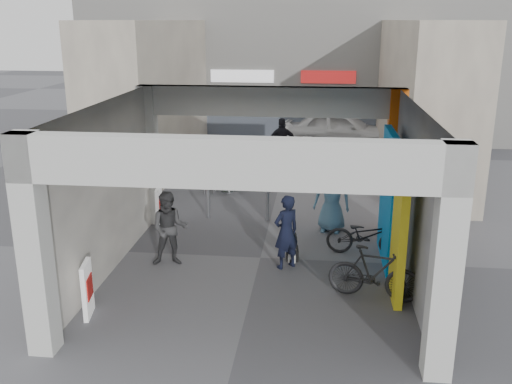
# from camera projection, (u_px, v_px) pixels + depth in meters

# --- Properties ---
(ground) EXTENTS (90.00, 90.00, 0.00)m
(ground) POSITION_uv_depth(u_px,v_px,m) (260.00, 258.00, 12.52)
(ground) COLOR #5C5C61
(ground) RESTS_ON ground
(arcade_canopy) EXTENTS (6.40, 6.45, 6.40)m
(arcade_canopy) POSITION_uv_depth(u_px,v_px,m) (284.00, 166.00, 11.02)
(arcade_canopy) COLOR #BBBCB7
(arcade_canopy) RESTS_ON ground
(far_building) EXTENTS (18.00, 4.08, 8.00)m
(far_building) POSITION_uv_depth(u_px,v_px,m) (294.00, 44.00, 24.67)
(far_building) COLOR silver
(far_building) RESTS_ON ground
(plaza_bldg_left) EXTENTS (2.00, 9.00, 5.00)m
(plaza_bldg_left) POSITION_uv_depth(u_px,v_px,m) (152.00, 97.00, 19.41)
(plaza_bldg_left) COLOR #C0B59F
(plaza_bldg_left) RESTS_ON ground
(plaza_bldg_right) EXTENTS (2.00, 9.00, 5.00)m
(plaza_bldg_right) POSITION_uv_depth(u_px,v_px,m) (422.00, 101.00, 18.45)
(plaza_bldg_right) COLOR #C0B59F
(plaza_bldg_right) RESTS_ON ground
(bollard_left) EXTENTS (0.09, 0.09, 0.83)m
(bollard_left) POSITION_uv_depth(u_px,v_px,m) (208.00, 202.00, 14.99)
(bollard_left) COLOR #95979E
(bollard_left) RESTS_ON ground
(bollard_center) EXTENTS (0.09, 0.09, 0.84)m
(bollard_center) POSITION_uv_depth(u_px,v_px,m) (268.00, 205.00, 14.74)
(bollard_center) COLOR #95979E
(bollard_center) RESTS_ON ground
(bollard_right) EXTENTS (0.09, 0.09, 0.96)m
(bollard_right) POSITION_uv_depth(u_px,v_px,m) (336.00, 205.00, 14.56)
(bollard_right) COLOR #95979E
(bollard_right) RESTS_ON ground
(advert_board_near) EXTENTS (0.18, 0.56, 1.00)m
(advert_board_near) POSITION_uv_depth(u_px,v_px,m) (87.00, 289.00, 9.95)
(advert_board_near) COLOR white
(advert_board_near) RESTS_ON ground
(advert_board_far) EXTENTS (0.15, 0.56, 1.00)m
(advert_board_far) POSITION_uv_depth(u_px,v_px,m) (159.00, 207.00, 14.32)
(advert_board_far) COLOR white
(advert_board_far) RESTS_ON ground
(cafe_set) EXTENTS (1.38, 1.12, 0.84)m
(cafe_set) POSITION_uv_depth(u_px,v_px,m) (227.00, 179.00, 17.54)
(cafe_set) COLOR #9F9FA4
(cafe_set) RESTS_ON ground
(produce_stand) EXTENTS (1.34, 0.72, 0.88)m
(produce_stand) POSITION_uv_depth(u_px,v_px,m) (224.00, 174.00, 17.97)
(produce_stand) COLOR black
(produce_stand) RESTS_ON ground
(crate_stack) EXTENTS (0.52, 0.44, 0.56)m
(crate_stack) POSITION_uv_depth(u_px,v_px,m) (309.00, 167.00, 19.04)
(crate_stack) COLOR #17531F
(crate_stack) RESTS_ON ground
(border_collie) EXTENTS (0.26, 0.51, 0.70)m
(border_collie) POSITION_uv_depth(u_px,v_px,m) (292.00, 249.00, 12.30)
(border_collie) COLOR black
(border_collie) RESTS_ON ground
(man_with_dog) EXTENTS (0.69, 0.65, 1.59)m
(man_with_dog) POSITION_uv_depth(u_px,v_px,m) (286.00, 232.00, 11.82)
(man_with_dog) COLOR black
(man_with_dog) RESTS_ON ground
(man_back_turned) EXTENTS (0.88, 0.74, 1.61)m
(man_back_turned) POSITION_uv_depth(u_px,v_px,m) (170.00, 229.00, 11.97)
(man_back_turned) COLOR #373739
(man_back_turned) RESTS_ON ground
(man_elderly) EXTENTS (0.96, 0.72, 1.79)m
(man_elderly) POSITION_uv_depth(u_px,v_px,m) (332.00, 196.00, 13.88)
(man_elderly) COLOR teal
(man_elderly) RESTS_ON ground
(man_crates) EXTENTS (1.10, 0.64, 1.76)m
(man_crates) POSITION_uv_depth(u_px,v_px,m) (282.00, 143.00, 19.87)
(man_crates) COLOR black
(man_crates) RESTS_ON ground
(bicycle_front) EXTENTS (1.80, 0.78, 0.92)m
(bicycle_front) POSITION_uv_depth(u_px,v_px,m) (366.00, 235.00, 12.56)
(bicycle_front) COLOR black
(bicycle_front) RESTS_ON ground
(bicycle_rear) EXTENTS (1.79, 0.84, 1.04)m
(bicycle_rear) POSITION_uv_depth(u_px,v_px,m) (375.00, 273.00, 10.56)
(bicycle_rear) COLOR black
(bicycle_rear) RESTS_ON ground
(white_van) EXTENTS (4.73, 2.49, 1.54)m
(white_van) POSITION_uv_depth(u_px,v_px,m) (341.00, 129.00, 23.00)
(white_van) COLOR silver
(white_van) RESTS_ON ground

